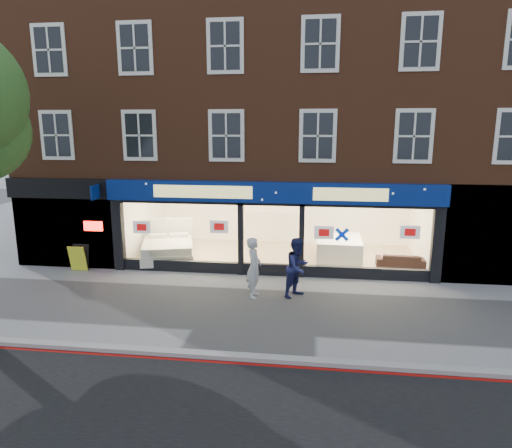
% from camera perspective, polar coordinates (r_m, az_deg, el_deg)
% --- Properties ---
extents(ground, '(120.00, 120.00, 0.00)m').
position_cam_1_polar(ground, '(13.24, 0.54, -10.58)').
color(ground, gray).
rests_on(ground, ground).
extents(kerb_line, '(60.00, 0.10, 0.01)m').
position_cam_1_polar(kerb_line, '(10.47, -1.59, -17.07)').
color(kerb_line, '#8C0A07').
rests_on(kerb_line, ground).
extents(kerb_stone, '(60.00, 0.25, 0.12)m').
position_cam_1_polar(kerb_stone, '(10.62, -1.41, -16.29)').
color(kerb_stone, gray).
rests_on(kerb_stone, ground).
extents(showroom_floor, '(11.00, 4.50, 0.10)m').
position_cam_1_polar(showroom_floor, '(18.15, 2.52, -4.05)').
color(showroom_floor, tan).
rests_on(showroom_floor, ground).
extents(building, '(19.00, 8.26, 10.30)m').
position_cam_1_polar(building, '(19.17, 3.12, 16.80)').
color(building, brown).
rests_on(building, ground).
extents(display_bed, '(2.53, 2.81, 1.35)m').
position_cam_1_polar(display_bed, '(17.98, -10.95, -3.03)').
color(display_bed, beige).
rests_on(display_bed, showroom_floor).
extents(bedside_table, '(0.50, 0.50, 0.55)m').
position_cam_1_polar(bedside_table, '(20.20, -10.77, -1.63)').
color(bedside_table, brown).
rests_on(bedside_table, showroom_floor).
extents(mattress_stack, '(1.71, 2.14, 0.83)m').
position_cam_1_polar(mattress_stack, '(17.77, 10.31, -3.05)').
color(mattress_stack, silver).
rests_on(mattress_stack, showroom_floor).
extents(sofa, '(1.75, 0.76, 0.50)m').
position_cam_1_polar(sofa, '(17.35, 17.60, -4.37)').
color(sofa, black).
rests_on(sofa, showroom_floor).
extents(a_board, '(0.62, 0.40, 0.95)m').
position_cam_1_polar(a_board, '(17.63, -21.24, -3.95)').
color(a_board, yellow).
rests_on(a_board, ground).
extents(pedestrian_grey, '(0.45, 0.68, 1.86)m').
position_cam_1_polar(pedestrian_grey, '(13.83, -0.26, -5.46)').
color(pedestrian_grey, '#B2B6BB').
rests_on(pedestrian_grey, ground).
extents(pedestrian_blue, '(1.09, 1.13, 1.83)m').
position_cam_1_polar(pedestrian_blue, '(13.94, 5.22, -5.43)').
color(pedestrian_blue, '#1B1E4D').
rests_on(pedestrian_blue, ground).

